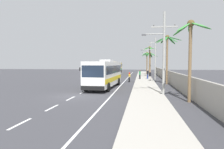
{
  "coord_description": "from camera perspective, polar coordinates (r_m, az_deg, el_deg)",
  "views": [
    {
      "loc": [
        6.18,
        -18.15,
        3.14
      ],
      "look_at": [
        2.54,
        6.75,
        1.7
      ],
      "focal_mm": 31.88,
      "sensor_mm": 36.0,
      "label": 1
    }
  ],
  "objects": [
    {
      "name": "ground_plane",
      "position": [
        19.43,
        -10.4,
        -6.08
      ],
      "size": [
        160.0,
        160.0,
        0.0
      ],
      "primitive_type": "plane",
      "color": "#3A3A3F"
    },
    {
      "name": "pedestrian_near_kerb",
      "position": [
        37.98,
        7.99,
        0.06
      ],
      "size": [
        0.36,
        0.36,
        1.7
      ],
      "rotation": [
        0.0,
        0.0,
        5.66
      ],
      "color": "black",
      "rests_on": "sidewalk_kerb"
    },
    {
      "name": "lane_markings",
      "position": [
        32.99,
        1.14,
        -2.18
      ],
      "size": [
        3.51,
        71.0,
        0.01
      ],
      "color": "white",
      "rests_on": "ground"
    },
    {
      "name": "utility_pole_mid",
      "position": [
        38.76,
        12.14,
        4.99
      ],
      "size": [
        4.02,
        0.24,
        8.03
      ],
      "color": "#9E9E99",
      "rests_on": "ground"
    },
    {
      "name": "utility_pole_distant",
      "position": [
        76.79,
        10.1,
        4.72
      ],
      "size": [
        3.02,
        0.24,
        9.72
      ],
      "color": "#9E9E99",
      "rests_on": "ground"
    },
    {
      "name": "coach_bus_foreground",
      "position": [
        25.38,
        -2.13,
        0.42
      ],
      "size": [
        3.4,
        10.67,
        3.6
      ],
      "color": "silver",
      "rests_on": "ground"
    },
    {
      "name": "pedestrian_midwalk",
      "position": [
        38.75,
        10.17,
        0.14
      ],
      "size": [
        0.36,
        0.36,
        1.76
      ],
      "rotation": [
        0.0,
        0.0,
        3.55
      ],
      "color": "navy",
      "rests_on": "sidewalk_kerb"
    },
    {
      "name": "utility_pole_far",
      "position": [
        57.78,
        11.05,
        4.8
      ],
      "size": [
        2.32,
        0.24,
        9.12
      ],
      "color": "#9E9E99",
      "rests_on": "ground"
    },
    {
      "name": "palm_fourth",
      "position": [
        44.88,
        10.72,
        5.63
      ],
      "size": [
        3.06,
        3.13,
        6.89
      ],
      "color": "brown",
      "rests_on": "ground"
    },
    {
      "name": "pedestrian_far_walk",
      "position": [
        34.52,
        10.85,
        -0.37
      ],
      "size": [
        0.36,
        0.36,
        1.61
      ],
      "rotation": [
        0.0,
        0.0,
        3.51
      ],
      "color": "beige",
      "rests_on": "sidewalk_kerb"
    },
    {
      "name": "palm_nearest",
      "position": [
        47.74,
        10.81,
        4.27
      ],
      "size": [
        3.89,
        3.56,
        5.77
      ],
      "color": "brown",
      "rests_on": "ground"
    },
    {
      "name": "coach_bus_far_lane",
      "position": [
        59.83,
        0.82,
        2.07
      ],
      "size": [
        3.36,
        11.13,
        3.63
      ],
      "color": "gold",
      "rests_on": "ground"
    },
    {
      "name": "sidewalk_kerb",
      "position": [
        28.33,
        9.54,
        -2.99
      ],
      "size": [
        3.2,
        90.0,
        0.14
      ],
      "primitive_type": "cube",
      "color": "#A8A399",
      "rests_on": "ground"
    },
    {
      "name": "boundary_wall",
      "position": [
        32.53,
        16.11,
        -0.69
      ],
      "size": [
        0.24,
        60.0,
        1.93
      ],
      "primitive_type": "cube",
      "color": "#9E998E",
      "rests_on": "ground"
    },
    {
      "name": "utility_pole_nearest",
      "position": [
        19.77,
        14.43,
        6.54
      ],
      "size": [
        3.35,
        0.24,
        8.02
      ],
      "color": "#9E9E99",
      "rests_on": "ground"
    },
    {
      "name": "palm_farthest",
      "position": [
        17.09,
        21.59,
        8.73
      ],
      "size": [
        3.04,
        3.21,
        6.55
      ],
      "color": "brown",
      "rests_on": "ground"
    },
    {
      "name": "motorcycle_beside_bus",
      "position": [
        33.71,
        5.01,
        -0.99
      ],
      "size": [
        0.56,
        1.96,
        1.57
      ],
      "color": "black",
      "rests_on": "ground"
    },
    {
      "name": "palm_third",
      "position": [
        54.63,
        10.01,
        4.58
      ],
      "size": [
        2.73,
        2.78,
        6.21
      ],
      "color": "brown",
      "rests_on": "ground"
    },
    {
      "name": "palm_second",
      "position": [
        30.74,
        15.53,
        7.41
      ],
      "size": [
        3.97,
        3.98,
        7.3
      ],
      "color": "brown",
      "rests_on": "ground"
    }
  ]
}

